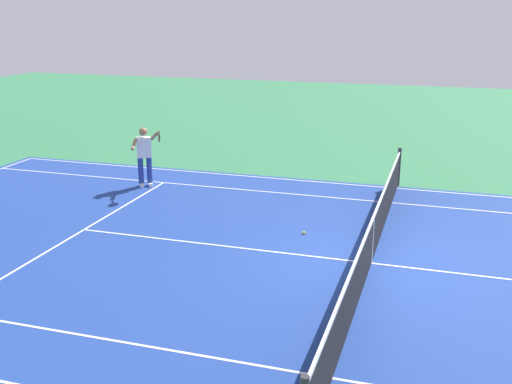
# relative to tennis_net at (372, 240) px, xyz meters

# --- Properties ---
(ground_plane) EXTENTS (60.00, 60.00, 0.00)m
(ground_plane) POSITION_rel_tennis_net_xyz_m (0.00, 0.00, -0.49)
(ground_plane) COLOR #2D7247
(court_slab) EXTENTS (24.20, 11.40, 0.00)m
(court_slab) POSITION_rel_tennis_net_xyz_m (0.00, 0.00, -0.49)
(court_slab) COLOR navy
(court_slab) RESTS_ON ground_plane
(court_line_markings) EXTENTS (23.85, 11.05, 0.01)m
(court_line_markings) POSITION_rel_tennis_net_xyz_m (0.00, 0.00, -0.49)
(court_line_markings) COLOR white
(court_line_markings) RESTS_ON ground_plane
(tennis_net) EXTENTS (0.10, 11.70, 1.08)m
(tennis_net) POSITION_rel_tennis_net_xyz_m (0.00, 0.00, 0.00)
(tennis_net) COLOR #2D2D33
(tennis_net) RESTS_ON ground_plane
(tennis_player_near) EXTENTS (1.04, 0.81, 1.70)m
(tennis_player_near) POSITION_rel_tennis_net_xyz_m (6.71, -3.66, 0.44)
(tennis_player_near) COLOR navy
(tennis_player_near) RESTS_ON ground_plane
(tennis_ball) EXTENTS (0.07, 0.07, 0.07)m
(tennis_ball) POSITION_rel_tennis_net_xyz_m (1.62, -1.20, -0.46)
(tennis_ball) COLOR #CCE01E
(tennis_ball) RESTS_ON ground_plane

